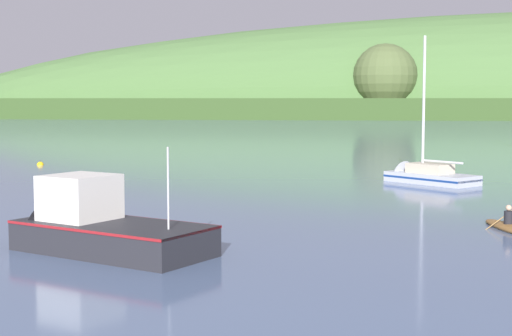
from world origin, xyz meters
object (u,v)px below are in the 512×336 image
Objects in this scene: sailboat_near_mooring at (421,178)px; fishing_boat_moored at (96,236)px; mooring_buoy_midchannel at (40,165)px; canoe_with_paddler at (508,227)px.

fishing_boat_moored is at bearing 106.09° from sailboat_near_mooring.
mooring_buoy_midchannel is at bearing -38.96° from fishing_boat_moored.
canoe_with_paddler is at bearing 140.65° from sailboat_near_mooring.
mooring_buoy_midchannel is (-16.55, 29.24, -0.47)m from fishing_boat_moored.
sailboat_near_mooring is 27.61m from mooring_buoy_midchannel.
fishing_boat_moored is 1.96× the size of canoe_with_paddler.
sailboat_near_mooring is 16.23× the size of mooring_buoy_midchannel.
mooring_buoy_midchannel is at bearing 34.93° from canoe_with_paddler.
sailboat_near_mooring is at bearing -13.66° from mooring_buoy_midchannel.
sailboat_near_mooring is at bearing -92.81° from fishing_boat_moored.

